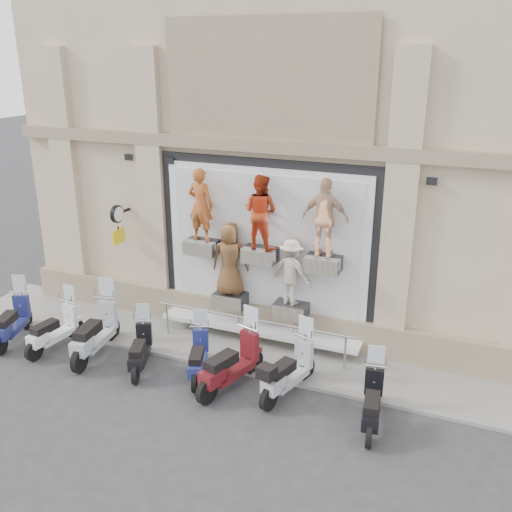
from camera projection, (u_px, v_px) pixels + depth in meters
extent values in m
plane|color=#313133|center=(214.00, 396.00, 12.04)|extent=(90.00, 90.00, 0.00)
cube|color=gray|center=(252.00, 349.00, 13.85)|extent=(16.00, 2.20, 0.08)
cube|color=black|center=(266.00, 247.00, 13.80)|extent=(5.60, 0.10, 4.30)
cube|color=white|center=(265.00, 248.00, 13.75)|extent=(5.10, 0.06, 3.90)
cube|color=white|center=(264.00, 248.00, 13.71)|extent=(4.70, 0.04, 3.60)
cube|color=white|center=(259.00, 328.00, 14.12)|extent=(5.10, 0.75, 0.10)
cube|color=#28282B|center=(202.00, 247.00, 14.06)|extent=(0.80, 0.50, 0.35)
imported|color=#C76028|center=(201.00, 205.00, 13.70)|extent=(0.67, 0.46, 1.78)
cube|color=#28282B|center=(260.00, 255.00, 13.50)|extent=(0.80, 0.50, 0.35)
imported|color=#9D3014|center=(260.00, 212.00, 13.15)|extent=(0.96, 0.80, 1.75)
cube|color=#28282B|center=(323.00, 264.00, 12.95)|extent=(0.80, 0.50, 0.35)
imported|color=#E8B58D|center=(325.00, 218.00, 12.59)|extent=(1.06, 0.46, 1.80)
cube|color=#28282B|center=(230.00, 300.00, 14.23)|extent=(0.80, 0.50, 0.35)
imported|color=brown|center=(230.00, 259.00, 13.87)|extent=(0.99, 0.76, 1.81)
cube|color=#28282B|center=(291.00, 310.00, 13.66)|extent=(0.80, 0.50, 0.35)
imported|color=beige|center=(292.00, 272.00, 13.32)|extent=(1.16, 0.82, 1.63)
cube|color=black|center=(123.00, 211.00, 14.80)|extent=(0.06, 0.56, 0.06)
cylinder|color=black|center=(117.00, 214.00, 14.57)|extent=(0.10, 0.46, 0.46)
cube|color=yellow|center=(119.00, 236.00, 14.77)|extent=(0.04, 0.50, 0.38)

